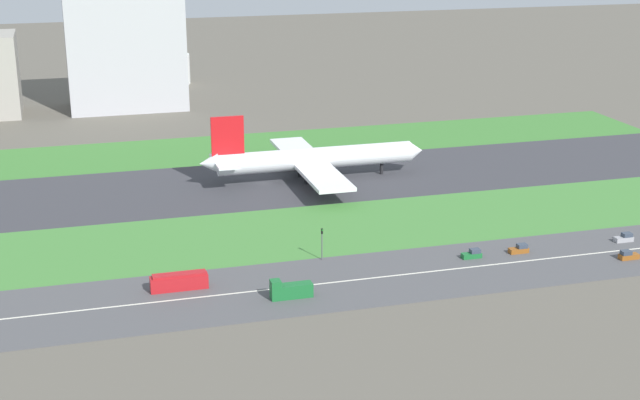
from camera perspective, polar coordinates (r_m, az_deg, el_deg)
The scene contains 16 objects.
ground_plane at distance 257.24m, azimuth -3.53°, elevation 1.01°, with size 800.00×800.00×0.00m, color #5B564C.
runway at distance 257.23m, azimuth -3.53°, elevation 1.02°, with size 280.00×46.00×0.10m, color #38383D.
grass_median_north at distance 295.96m, azimuth -5.24°, elevation 3.22°, with size 280.00×36.00×0.10m, color #3D7A33.
grass_median_south at distance 219.32m, azimuth -1.22°, elevation -1.96°, with size 280.00×36.00×0.10m, color #427F38.
highway at distance 190.62m, azimuth 1.22°, elevation -5.09°, with size 280.00×28.00×0.10m, color #4C4C4F.
highway_centerline at distance 190.60m, azimuth 1.22°, elevation -5.08°, with size 266.00×0.50×0.01m, color silver.
airliner at distance 258.61m, azimuth -0.60°, elevation 2.57°, with size 65.00×56.00×19.70m.
car_2 at distance 223.89m, azimuth 18.33°, elevation -2.24°, with size 4.40×1.80×2.00m.
car_0 at distance 205.57m, azimuth 9.42°, elevation -3.33°, with size 4.40×1.80×2.00m.
truck_0 at distance 182.67m, azimuth -1.86°, elevation -5.60°, with size 8.40×2.50×4.00m.
bus_0 at distance 188.37m, azimuth -8.72°, elevation -5.01°, with size 11.60×2.50×3.50m.
car_3 at distance 210.50m, azimuth 12.25°, elevation -2.99°, with size 4.40×1.80×2.00m.
car_1 at distance 213.13m, azimuth 18.54°, elevation -3.27°, with size 4.40×1.80×2.00m.
traffic_light at distance 200.61m, azimuth 0.12°, elevation -2.59°, with size 0.36×0.50×7.20m.
hangar_building at distance 358.98m, azimuth -12.01°, elevation 9.58°, with size 43.17×27.89×50.38m, color #B2B2B7.
fuel_tank_west at distance 407.90m, azimuth -9.49°, elevation 8.00°, with size 20.21×20.21×12.76m, color silver.
Camera 1 is at (-51.67, -240.82, 74.23)m, focal length 51.68 mm.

